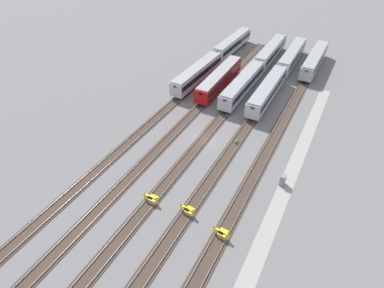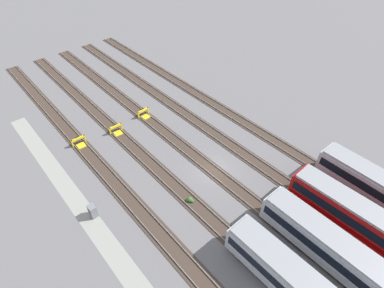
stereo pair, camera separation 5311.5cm
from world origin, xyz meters
name	(u,v)px [view 1 (the left image)]	position (x,y,z in m)	size (l,w,h in m)	color
ground_plane	(203,139)	(0.00, 0.00, 0.00)	(400.00, 400.00, 0.00)	slate
service_walkway	(293,169)	(0.00, -15.02, 0.00)	(54.00, 2.00, 0.01)	#9E9E93
rail_track_nearest	(263,159)	(0.00, -10.36, 0.04)	(90.00, 2.23, 0.21)	#47382D
rail_track_near_inner	(232,149)	(0.00, -5.18, 0.04)	(90.00, 2.23, 0.21)	#47382D
rail_track_middle	(203,139)	(0.00, 0.00, 0.04)	(90.00, 2.24, 0.21)	#47382D
rail_track_far_inner	(177,130)	(0.00, 5.18, 0.04)	(90.00, 2.23, 0.21)	#47382D
rail_track_farthest	(152,122)	(0.00, 10.36, 0.04)	(90.00, 2.23, 0.21)	#47382D
subway_car_front_row_leftmost	(197,73)	(17.44, 10.40, 2.04)	(18.05, 3.20, 3.70)	#B7BABF
subway_car_front_row_left_inner	(243,84)	(17.44, 0.00, 2.04)	(18.02, 2.97, 3.70)	#B7BABF
subway_car_front_row_centre	(267,91)	(17.44, -5.17, 2.04)	(18.02, 2.95, 3.70)	#B7BABF
subway_car_front_row_right_inner	(271,52)	(36.22, 0.05, 2.04)	(18.03, 3.05, 3.70)	#B7BABF
subway_car_front_row_rightmost	(220,79)	(17.44, 5.14, 2.04)	(18.05, 3.19, 3.70)	#A80F0F
subway_car_back_row_leftmost	(292,56)	(36.33, -5.13, 2.04)	(18.03, 3.06, 3.70)	#B7BABF
subway_car_back_row_centre	(314,60)	(36.55, -10.36, 2.04)	(18.02, 2.94, 3.70)	#B7BABF
subway_car_back_row_rightmost	(232,44)	(36.61, 10.33, 2.04)	(18.06, 3.21, 3.70)	#B7BABF
bumper_stop_nearest_track	(222,233)	(-15.36, -10.36, 0.51)	(1.37, 2.01, 1.22)	yellow
bumper_stop_near_inner_track	(188,210)	(-14.35, -5.19, 0.51)	(1.38, 2.01, 1.22)	yellow
bumper_stop_middle_track	(152,198)	(-15.00, 0.01, 0.51)	(1.37, 2.01, 1.22)	yellow
electrical_cabinet	(283,180)	(-3.68, -14.37, 0.80)	(0.90, 0.73, 1.60)	gray
weed_clump	(237,142)	(1.75, -5.26, 0.24)	(0.92, 0.70, 0.64)	#427033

